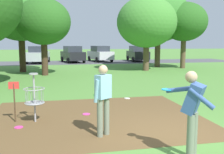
{
  "coord_description": "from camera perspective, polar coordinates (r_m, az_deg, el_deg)",
  "views": [
    {
      "loc": [
        -2.63,
        -5.42,
        2.23
      ],
      "look_at": [
        -0.81,
        3.51,
        1.0
      ],
      "focal_mm": 41.12,
      "sensor_mm": 36.0,
      "label": 1
    }
  ],
  "objects": [
    {
      "name": "tree_far_center",
      "position": [
        23.92,
        10.26,
        13.18
      ],
      "size": [
        5.49,
        5.49,
        6.92
      ],
      "color": "brown",
      "rests_on": "ground"
    },
    {
      "name": "player_foreground_watching",
      "position": [
        5.05,
        17.41,
        -6.94
      ],
      "size": [
        0.68,
        1.07,
        1.71
      ],
      "color": "slate",
      "rests_on": "ground"
    },
    {
      "name": "dirt_tee_pad",
      "position": [
        7.82,
        -3.63,
        -8.87
      ],
      "size": [
        6.33,
        5.02,
        0.01
      ],
      "primitive_type": "cube",
      "color": "brown",
      "rests_on": "ground"
    },
    {
      "name": "parked_car_center_right",
      "position": [
        30.29,
        -2.65,
        5.2
      ],
      "size": [
        2.68,
        4.49,
        1.84
      ],
      "color": "silver",
      "rests_on": "ground"
    },
    {
      "name": "parking_lot_strip",
      "position": [
        29.38,
        -6.37,
        3.29
      ],
      "size": [
        36.0,
        6.0,
        0.01
      ],
      "primitive_type": "cube",
      "color": "#4C4C51",
      "rests_on": "ground"
    },
    {
      "name": "parked_car_leftmost",
      "position": [
        29.04,
        -16.09,
        4.8
      ],
      "size": [
        2.38,
        4.4,
        1.84
      ],
      "color": "#B2B7BC",
      "rests_on": "ground"
    },
    {
      "name": "tree_near_right",
      "position": [
        23.26,
        15.76,
        11.68
      ],
      "size": [
        3.9,
        3.9,
        5.65
      ],
      "color": "brown",
      "rests_on": "ground"
    },
    {
      "name": "frisbee_far_left",
      "position": [
        7.31,
        -20.04,
        -10.46
      ],
      "size": [
        0.23,
        0.23,
        0.02
      ],
      "primitive_type": "cylinder",
      "color": "#E53D99",
      "rests_on": "ground"
    },
    {
      "name": "tree_far_left",
      "position": [
        18.08,
        -15.02,
        11.74
      ],
      "size": [
        3.65,
        3.65,
        5.16
      ],
      "color": "#422D1E",
      "rests_on": "ground"
    },
    {
      "name": "frisbee_far_right",
      "position": [
        8.12,
        -5.74,
        -8.21
      ],
      "size": [
        0.24,
        0.24,
        0.02
      ],
      "primitive_type": "cylinder",
      "color": "#E53D99",
      "rests_on": "ground"
    },
    {
      "name": "disc_golf_basket",
      "position": [
        7.51,
        -17.33,
        -3.99
      ],
      "size": [
        0.98,
        0.58,
        1.39
      ],
      "color": "#9E9EA3",
      "rests_on": "ground"
    },
    {
      "name": "tree_near_left",
      "position": [
        20.67,
        7.72,
        11.95
      ],
      "size": [
        4.68,
        4.68,
        5.8
      ],
      "color": "brown",
      "rests_on": "ground"
    },
    {
      "name": "frisbee_near_basket",
      "position": [
        10.31,
        3.4,
        -4.76
      ],
      "size": [
        0.23,
        0.23,
        0.02
      ],
      "primitive_type": "cylinder",
      "color": "white",
      "rests_on": "ground"
    },
    {
      "name": "parked_car_rightmost",
      "position": [
        30.91,
        5.71,
        5.22
      ],
      "size": [
        2.06,
        4.25,
        1.84
      ],
      "color": "black",
      "rests_on": "ground"
    },
    {
      "name": "frisbee_by_tee",
      "position": [
        8.86,
        17.64,
        -7.19
      ],
      "size": [
        0.21,
        0.21,
        0.02
      ],
      "primitive_type": "cylinder",
      "color": "white",
      "rests_on": "ground"
    },
    {
      "name": "parked_car_center_left",
      "position": [
        29.34,
        -8.75,
        5.04
      ],
      "size": [
        2.7,
        4.5,
        1.84
      ],
      "color": "black",
      "rests_on": "ground"
    },
    {
      "name": "tree_mid_left",
      "position": [
        20.65,
        -19.69,
        13.23
      ],
      "size": [
        4.85,
        4.85,
        6.46
      ],
      "color": "#422D1E",
      "rests_on": "ground"
    },
    {
      "name": "ground_plane",
      "position": [
        6.42,
        13.77,
        -12.86
      ],
      "size": [
        160.0,
        160.0,
        0.0
      ],
      "primitive_type": "plane",
      "color": "#518438"
    },
    {
      "name": "player_waiting_left",
      "position": [
        6.08,
        -2.0,
        -4.3
      ],
      "size": [
        0.48,
        0.45,
        1.71
      ],
      "color": "slate",
      "rests_on": "ground"
    }
  ]
}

